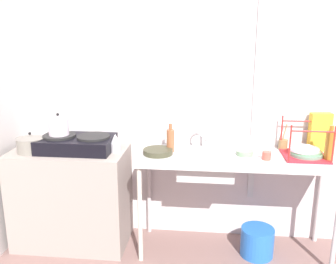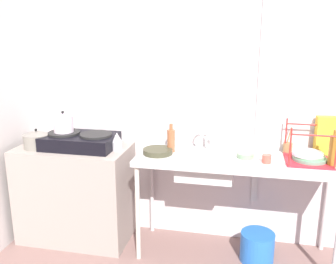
% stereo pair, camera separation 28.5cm
% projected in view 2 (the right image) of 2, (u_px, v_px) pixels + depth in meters
% --- Properties ---
extents(wall_back, '(4.73, 0.10, 2.46)m').
position_uv_depth(wall_back, '(253.00, 99.00, 2.96)').
color(wall_back, beige).
rests_on(wall_back, ground).
extents(wall_metal_strip, '(0.05, 0.01, 1.97)m').
position_uv_depth(wall_metal_strip, '(261.00, 85.00, 2.86)').
color(wall_metal_strip, '#BBBAB8').
extents(counter_concrete, '(0.93, 0.52, 0.82)m').
position_uv_depth(counter_concrete, '(76.00, 193.00, 3.17)').
color(counter_concrete, gray).
rests_on(counter_concrete, ground).
extents(counter_sink, '(1.53, 0.52, 0.82)m').
position_uv_depth(counter_sink, '(236.00, 166.00, 2.81)').
color(counter_sink, '#BBBAB8').
rests_on(counter_sink, ground).
extents(stove, '(0.59, 0.38, 0.13)m').
position_uv_depth(stove, '(80.00, 141.00, 3.03)').
color(stove, black).
rests_on(stove, counter_concrete).
extents(pot_on_left_burner, '(0.16, 0.16, 0.18)m').
position_uv_depth(pot_on_left_burner, '(63.00, 123.00, 3.03)').
color(pot_on_left_burner, silver).
rests_on(pot_on_left_burner, stove).
extents(pot_beside_stove, '(0.22, 0.22, 0.16)m').
position_uv_depth(pot_beside_stove, '(37.00, 139.00, 3.03)').
color(pot_beside_stove, slate).
rests_on(pot_beside_stove, counter_concrete).
extents(percolator, '(0.08, 0.08, 0.15)m').
position_uv_depth(percolator, '(117.00, 142.00, 2.96)').
color(percolator, '#BDB9C0').
rests_on(percolator, counter_concrete).
extents(sink_basin, '(0.43, 0.32, 0.16)m').
position_uv_depth(sink_basin, '(205.00, 167.00, 2.84)').
color(sink_basin, '#BBBAB8').
rests_on(sink_basin, counter_sink).
extents(faucet, '(0.15, 0.08, 0.26)m').
position_uv_depth(faucet, '(207.00, 131.00, 2.90)').
color(faucet, '#BBBAB8').
rests_on(faucet, counter_sink).
extents(frying_pan, '(0.23, 0.23, 0.04)m').
position_uv_depth(frying_pan, '(158.00, 151.00, 2.89)').
color(frying_pan, '#3A3927').
rests_on(frying_pan, counter_sink).
extents(dish_rack, '(0.32, 0.34, 0.28)m').
position_uv_depth(dish_rack, '(308.00, 156.00, 2.71)').
color(dish_rack, red).
rests_on(dish_rack, counter_sink).
extents(cup_by_rack, '(0.07, 0.07, 0.06)m').
position_uv_depth(cup_by_rack, '(267.00, 159.00, 2.68)').
color(cup_by_rack, '#BA4D3F').
rests_on(cup_by_rack, counter_sink).
extents(small_bowl_on_drainboard, '(0.13, 0.13, 0.04)m').
position_uv_depth(small_bowl_on_drainboard, '(245.00, 155.00, 2.80)').
color(small_bowl_on_drainboard, gray).
rests_on(small_bowl_on_drainboard, counter_sink).
extents(bottle_by_sink, '(0.06, 0.06, 0.23)m').
position_uv_depth(bottle_by_sink, '(171.00, 140.00, 2.92)').
color(bottle_by_sink, brown).
rests_on(bottle_by_sink, counter_sink).
extents(bottle_by_rack, '(0.07, 0.07, 0.27)m').
position_uv_depth(bottle_by_rack, '(334.00, 151.00, 2.59)').
color(bottle_by_rack, '#976320').
rests_on(bottle_by_rack, counter_sink).
extents(cereal_box, '(0.17, 0.09, 0.31)m').
position_uv_depth(cereal_box, '(326.00, 136.00, 2.81)').
color(cereal_box, gold).
rests_on(cereal_box, counter_sink).
extents(utensil_jar, '(0.07, 0.07, 0.21)m').
position_uv_depth(utensil_jar, '(288.00, 148.00, 2.90)').
color(utensil_jar, olive).
rests_on(utensil_jar, counter_sink).
extents(bucket_on_floor, '(0.26, 0.26, 0.23)m').
position_uv_depth(bucket_on_floor, '(257.00, 247.00, 2.89)').
color(bucket_on_floor, blue).
rests_on(bucket_on_floor, ground).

